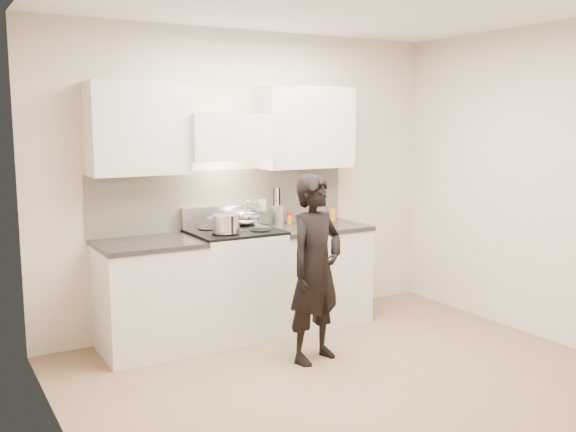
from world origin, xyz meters
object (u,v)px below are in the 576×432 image
at_px(utensil_crock, 277,213).
at_px(wok, 244,216).
at_px(person, 316,269).
at_px(stove, 235,283).
at_px(counter_right, 314,273).

bearing_deg(utensil_crock, wok, -164.65).
xyz_separation_m(wok, person, (0.13, -1.00, -0.30)).
distance_m(stove, person, 0.95).
distance_m(wok, utensil_crock, 0.42).
bearing_deg(person, wok, 81.16).
distance_m(stove, wok, 0.61).
bearing_deg(person, counter_right, 41.66).
relative_size(wok, person, 0.27).
bearing_deg(stove, utensil_crock, 23.23).
bearing_deg(counter_right, person, -122.09).
height_order(counter_right, utensil_crock, utensil_crock).
relative_size(counter_right, wok, 2.33).
bearing_deg(stove, wok, 39.67).
bearing_deg(person, stove, 92.13).
distance_m(utensil_crock, person, 1.18).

